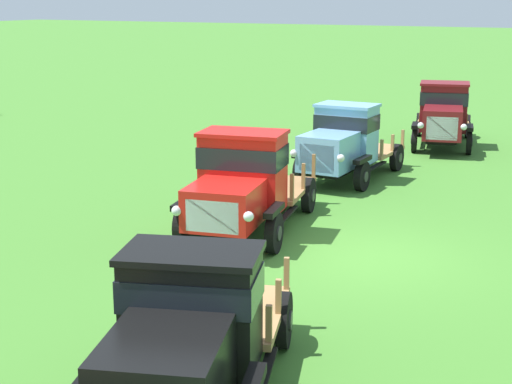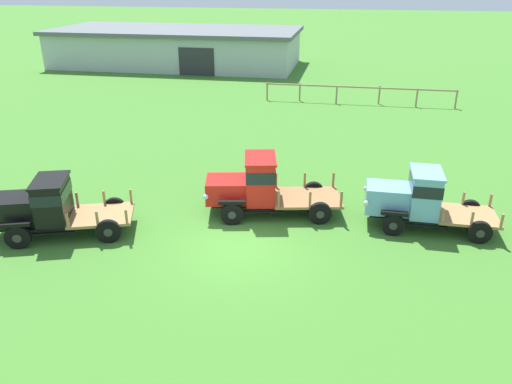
% 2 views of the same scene
% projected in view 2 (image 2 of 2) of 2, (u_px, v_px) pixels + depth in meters
% --- Properties ---
extents(ground_plane, '(240.00, 240.00, 0.00)m').
position_uv_depth(ground_plane, '(238.00, 247.00, 16.63)').
color(ground_plane, '#3D7528').
extents(farm_shed, '(23.57, 10.68, 3.47)m').
position_uv_depth(farm_shed, '(177.00, 47.00, 48.72)').
color(farm_shed, '#B2B7BC').
rests_on(farm_shed, ground).
extents(paddock_fence, '(13.06, 0.61, 1.26)m').
position_uv_depth(paddock_fence, '(358.00, 91.00, 34.50)').
color(paddock_fence, '#997F60').
rests_on(paddock_fence, ground).
extents(vintage_truck_second_in_line, '(5.02, 3.13, 2.05)m').
position_uv_depth(vintage_truck_second_in_line, '(46.00, 206.00, 17.08)').
color(vintage_truck_second_in_line, black).
rests_on(vintage_truck_second_in_line, ground).
extents(vintage_truck_midrow_center, '(5.35, 2.89, 2.25)m').
position_uv_depth(vintage_truck_midrow_center, '(257.00, 185.00, 18.61)').
color(vintage_truck_midrow_center, black).
rests_on(vintage_truck_midrow_center, ground).
extents(vintage_truck_far_side, '(4.63, 2.03, 2.13)m').
position_uv_depth(vintage_truck_far_side, '(417.00, 198.00, 17.64)').
color(vintage_truck_far_side, black).
rests_on(vintage_truck_far_side, ground).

